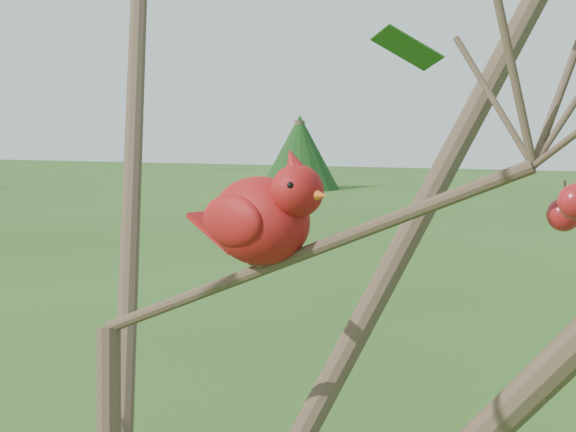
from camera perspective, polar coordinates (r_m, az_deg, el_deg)
The scene contains 2 objects.
crabapple_tree at distance 1.15m, azimuth -11.97°, elevation -0.41°, with size 2.35×2.05×2.95m.
cardinal at distance 1.15m, azimuth -1.54°, elevation -0.03°, with size 0.24×0.16×0.17m.
Camera 1 is at (0.66, -0.97, 2.25)m, focal length 55.00 mm.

